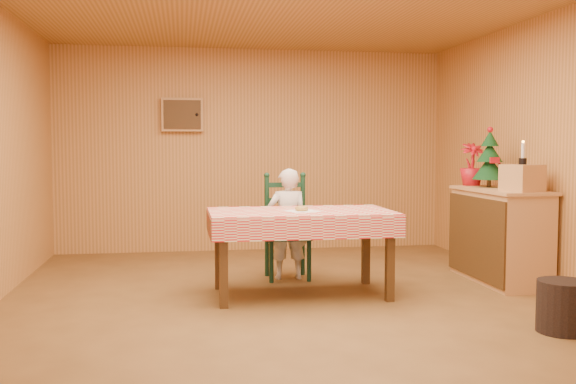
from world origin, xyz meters
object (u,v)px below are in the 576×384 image
(christmas_tree, at_px, (490,160))
(seated_child, at_px, (288,224))
(storage_bin, at_px, (563,307))
(dining_table, at_px, (301,220))
(ladder_chair, at_px, (287,229))
(shelf_unit, at_px, (499,235))
(crate, at_px, (522,178))

(christmas_tree, bearing_deg, seated_child, 173.58)
(christmas_tree, xyz_separation_m, storage_bin, (-0.40, -1.97, -1.02))
(dining_table, xyz_separation_m, ladder_chair, (0.00, 0.79, -0.18))
(seated_child, bearing_deg, shelf_unit, 166.80)
(shelf_unit, xyz_separation_m, crate, (0.01, -0.40, 0.59))
(christmas_tree, bearing_deg, ladder_chair, 172.02)
(ladder_chair, xyz_separation_m, seated_child, (-0.00, -0.06, 0.06))
(ladder_chair, height_order, shelf_unit, ladder_chair)
(storage_bin, bearing_deg, seated_child, 127.08)
(ladder_chair, distance_m, christmas_tree, 2.20)
(seated_child, height_order, crate, crate)
(shelf_unit, bearing_deg, christmas_tree, 88.02)
(seated_child, distance_m, storage_bin, 2.78)
(shelf_unit, height_order, storage_bin, shelf_unit)
(shelf_unit, distance_m, storage_bin, 1.79)
(shelf_unit, bearing_deg, ladder_chair, 165.30)
(shelf_unit, relative_size, christmas_tree, 2.00)
(crate, bearing_deg, christmas_tree, 90.00)
(dining_table, xyz_separation_m, shelf_unit, (2.05, 0.25, -0.22))
(dining_table, distance_m, ladder_chair, 0.81)
(ladder_chair, xyz_separation_m, storage_bin, (1.66, -2.26, -0.32))
(ladder_chair, height_order, storage_bin, ladder_chair)
(storage_bin, bearing_deg, ladder_chair, 126.38)
(dining_table, relative_size, christmas_tree, 2.67)
(christmas_tree, height_order, storage_bin, christmas_tree)
(ladder_chair, distance_m, seated_child, 0.08)
(seated_child, relative_size, storage_bin, 2.99)
(ladder_chair, xyz_separation_m, christmas_tree, (2.06, -0.29, 0.71))
(seated_child, distance_m, shelf_unit, 2.11)
(christmas_tree, relative_size, storage_bin, 1.65)
(storage_bin, bearing_deg, dining_table, 138.51)
(shelf_unit, bearing_deg, seated_child, 166.80)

